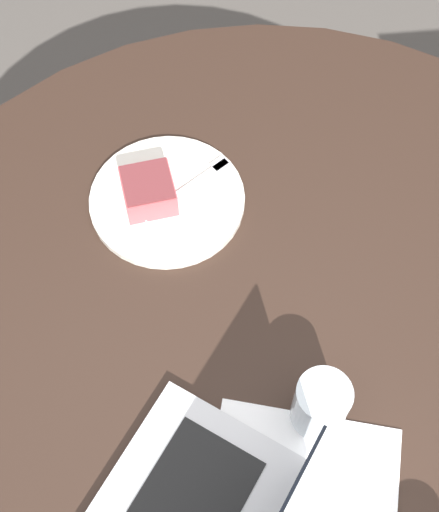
# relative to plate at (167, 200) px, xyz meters

# --- Properties ---
(ground_plane) EXTENTS (12.00, 12.00, 0.00)m
(ground_plane) POSITION_rel_plate_xyz_m (0.27, 0.11, -0.75)
(ground_plane) COLOR #4C4742
(dining_table) EXTENTS (1.28, 1.28, 0.75)m
(dining_table) POSITION_rel_plate_xyz_m (0.27, 0.11, -0.12)
(dining_table) COLOR black
(dining_table) RESTS_ON ground_plane
(plate) EXTENTS (0.25, 0.25, 0.01)m
(plate) POSITION_rel_plate_xyz_m (0.00, 0.00, 0.00)
(plate) COLOR silver
(plate) RESTS_ON dining_table
(cake_slice) EXTENTS (0.08, 0.08, 0.05)m
(cake_slice) POSITION_rel_plate_xyz_m (-0.00, -0.03, 0.03)
(cake_slice) COLOR #B74C51
(cake_slice) RESTS_ON plate
(fork) EXTENTS (0.10, 0.16, 0.00)m
(fork) POSITION_rel_plate_xyz_m (-0.02, 0.05, 0.01)
(fork) COLOR silver
(fork) RESTS_ON plate
(water_glass) EXTENTS (0.07, 0.07, 0.09)m
(water_glass) POSITION_rel_plate_xyz_m (0.38, 0.13, 0.04)
(water_glass) COLOR silver
(water_glass) RESTS_ON dining_table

